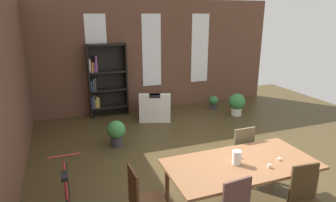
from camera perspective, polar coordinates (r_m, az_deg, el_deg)
The scene contains 19 objects.
ground_plane at distance 5.26m, azimuth 11.20°, elevation -14.68°, with size 10.85×10.85×0.00m, color #41341C.
back_wall_brick at distance 8.46m, azimuth -3.36°, elevation 8.79°, with size 7.50×0.12×3.10m, color brown.
window_pane_0 at distance 8.06m, azimuth -13.71°, elevation 9.06°, with size 0.55×0.02×2.01m, color white.
window_pane_1 at distance 8.37m, azimuth -3.23°, elevation 9.78°, with size 0.55×0.02×2.01m, color white.
window_pane_2 at distance 8.94m, azimuth 6.23°, elevation 10.14°, with size 0.55×0.02×2.01m, color white.
dining_table at distance 4.26m, azimuth 14.11°, elevation -12.48°, with size 2.09×1.02×0.74m.
vase_on_table at distance 4.13m, azimuth 13.26°, elevation -10.70°, with size 0.12×0.12×0.19m, color silver.
tealight_candle_0 at distance 4.19m, azimuth 19.18°, elevation -11.92°, with size 0.04×0.04×0.05m, color silver.
tealight_candle_1 at distance 4.33m, azimuth 13.67°, elevation -10.50°, with size 0.04×0.04×0.05m, color silver.
tealight_candle_2 at distance 4.44m, azimuth 20.90°, elevation -10.57°, with size 0.04×0.04×0.03m, color silver.
dining_chair_near_right at distance 4.15m, azimuth 25.66°, elevation -17.14°, with size 0.44×0.44×0.95m.
dining_chair_head_left at distance 3.81m, azimuth -5.00°, elevation -18.61°, with size 0.42×0.42×0.95m.
dining_chair_far_right at distance 5.11m, azimuth 13.76°, elevation -9.32°, with size 0.41×0.41×0.95m.
bookshelf_tall at distance 8.03m, azimuth -12.19°, elevation 3.96°, with size 1.03×0.30×1.96m.
armchair_white at distance 7.80m, azimuth -2.53°, elevation -1.48°, with size 1.02×1.02×0.75m.
bicycle_second at distance 4.27m, azimuth -18.96°, elevation -18.24°, with size 0.44×1.69×0.89m.
potted_plant_by_shelf at distance 8.75m, azimuth 8.90°, elevation -0.18°, with size 0.26×0.26×0.38m.
potted_plant_corner at distance 6.28m, azimuth -10.08°, elevation -5.94°, with size 0.39×0.39×0.56m.
potted_plant_window at distance 8.25m, azimuth 13.31°, elevation -0.42°, with size 0.45×0.45×0.61m.
Camera 1 is at (-2.46, -3.77, 2.71)m, focal length 31.19 mm.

